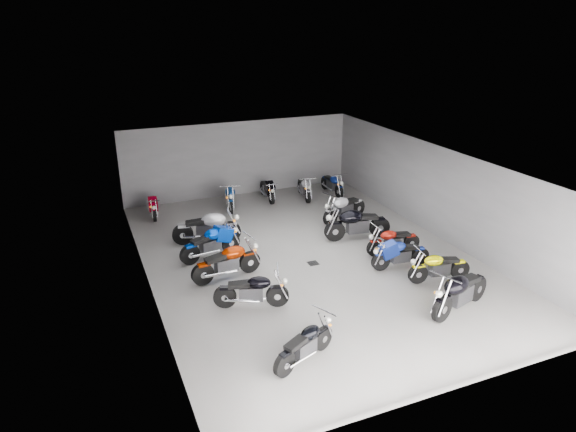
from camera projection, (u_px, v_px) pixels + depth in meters
name	position (u px, v px, depth m)	size (l,w,h in m)	color
ground	(307.00, 257.00, 16.70)	(14.00, 14.00, 0.00)	gray
wall_back	(239.00, 159.00, 22.14)	(10.00, 0.10, 3.20)	slate
wall_left	(145.00, 235.00, 14.32)	(0.10, 14.00, 3.20)	slate
wall_right	(437.00, 192.00, 17.92)	(0.10, 14.00, 3.20)	slate
ceiling	(308.00, 161.00, 15.53)	(10.00, 14.00, 0.04)	black
drain_grate	(313.00, 263.00, 16.26)	(0.32, 0.32, 0.01)	black
motorcycle_left_a	(305.00, 344.00, 11.47)	(1.77, 0.91, 0.83)	black
motorcycle_left_c	(252.00, 290.00, 13.66)	(1.95, 0.83, 0.89)	black
motorcycle_left_d	(227.00, 262.00, 15.18)	(2.20, 0.54, 0.97)	black
motorcycle_left_e	(211.00, 243.00, 16.48)	(2.12, 0.71, 0.95)	black
motorcycle_left_f	(208.00, 227.00, 17.58)	(2.32, 0.69, 1.03)	black
motorcycle_right_a	(460.00, 292.00, 13.44)	(2.29, 0.87, 1.04)	black
motorcycle_right_b	(439.00, 267.00, 15.03)	(1.93, 0.50, 0.85)	black
motorcycle_right_c	(400.00, 254.00, 15.84)	(1.94, 0.43, 0.85)	black
motorcycle_right_d	(393.00, 241.00, 16.79)	(1.92, 0.40, 0.84)	black
motorcycle_right_e	(357.00, 224.00, 17.87)	(2.38, 0.62, 1.05)	black
motorcycle_right_f	(344.00, 208.00, 19.51)	(2.12, 0.84, 0.96)	black
motorcycle_back_a	(153.00, 205.00, 20.02)	(0.39, 1.84, 0.81)	black
motorcycle_back_c	(230.00, 196.00, 20.84)	(0.69, 2.10, 0.94)	black
motorcycle_back_d	(267.00, 189.00, 21.85)	(0.41, 1.90, 0.83)	black
motorcycle_back_e	(304.00, 188.00, 22.03)	(0.54, 1.94, 0.86)	black
motorcycle_back_f	(332.00, 184.00, 22.54)	(0.38, 1.95, 0.86)	black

